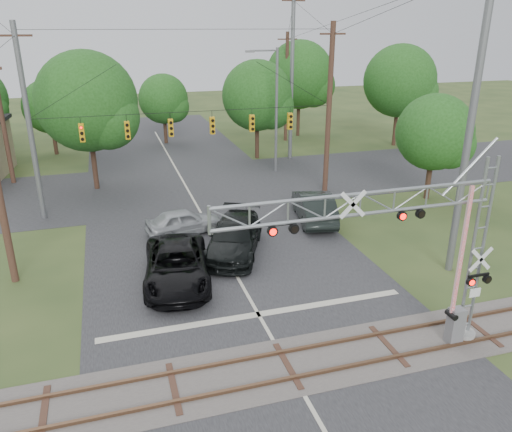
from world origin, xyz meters
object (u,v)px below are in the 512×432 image
object	(u,v)px
traffic_signal_span	(205,119)
pickup_black	(177,265)
streetlight	(274,105)
sedan_silver	(184,222)
car_dark	(234,237)
crossing_gantry	(407,243)

from	to	relation	value
traffic_signal_span	pickup_black	size ratio (longest dim) A/B	3.09
pickup_black	streetlight	world-z (taller)	streetlight
streetlight	sedan_silver	bearing A→B (deg)	-129.93
traffic_signal_span	car_dark	distance (m)	9.58
crossing_gantry	pickup_black	size ratio (longest dim) A/B	1.63
crossing_gantry	car_dark	size ratio (longest dim) A/B	1.67
traffic_signal_span	sedan_silver	world-z (taller)	traffic_signal_span
car_dark	pickup_black	bearing A→B (deg)	-121.60
car_dark	sedan_silver	world-z (taller)	car_dark
traffic_signal_span	streetlight	world-z (taller)	traffic_signal_span
crossing_gantry	streetlight	world-z (taller)	streetlight
pickup_black	sedan_silver	world-z (taller)	pickup_black
car_dark	sedan_silver	distance (m)	3.96
pickup_black	sedan_silver	size ratio (longest dim) A/B	1.45
sedan_silver	streetlight	xyz separation A→B (m)	(9.11, 10.88, 4.67)
sedan_silver	streetlight	distance (m)	14.94
traffic_signal_span	streetlight	bearing A→B (deg)	41.61
sedan_silver	pickup_black	bearing A→B (deg)	158.79
traffic_signal_span	pickup_black	distance (m)	12.27
crossing_gantry	streetlight	xyz separation A→B (m)	(3.53, 24.27, 1.01)
traffic_signal_span	sedan_silver	bearing A→B (deg)	-116.27
traffic_signal_span	crossing_gantry	bearing A→B (deg)	-80.36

